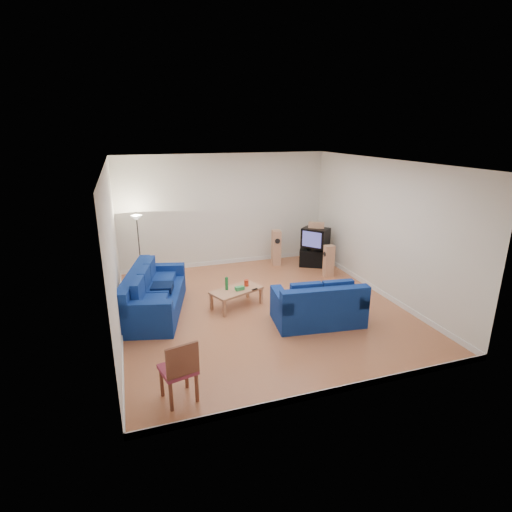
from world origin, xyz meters
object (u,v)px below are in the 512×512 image
object	(u,v)px
sofa_three_seat	(152,298)
television	(315,237)
sofa_loveseat	(319,308)
tv_stand	(314,258)
coffee_table	(237,292)

from	to	relation	value
sofa_three_seat	television	world-z (taller)	television
sofa_loveseat	tv_stand	bearing A→B (deg)	72.25
sofa_three_seat	tv_stand	size ratio (longest dim) A/B	3.21
coffee_table	television	world-z (taller)	television
tv_stand	television	bearing A→B (deg)	-68.94
sofa_three_seat	sofa_loveseat	xyz separation A→B (m)	(3.20, -1.59, -0.01)
sofa_three_seat	television	distance (m)	5.02
sofa_loveseat	television	world-z (taller)	television
coffee_table	television	xyz separation A→B (m)	(2.90, 1.93, 0.51)
sofa_loveseat	coffee_table	xyz separation A→B (m)	(-1.38, 1.31, 0.02)
sofa_three_seat	coffee_table	distance (m)	1.84
coffee_table	tv_stand	world-z (taller)	tv_stand
television	coffee_table	bearing A→B (deg)	-95.99
sofa_loveseat	coffee_table	size ratio (longest dim) A/B	1.49
coffee_table	tv_stand	size ratio (longest dim) A/B	1.56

